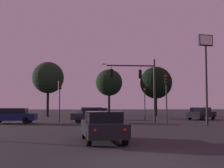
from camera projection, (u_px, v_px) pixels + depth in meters
ground_plane at (104, 121)px, 33.96m from camera, size 168.00×168.00×0.00m
traffic_signal_mast_arm at (139, 80)px, 31.09m from camera, size 5.71×0.38×6.65m
traffic_light_corner_left at (145, 96)px, 35.61m from camera, size 0.33×0.37×4.13m
traffic_light_corner_right at (166, 89)px, 26.88m from camera, size 0.33×0.37×4.60m
traffic_light_median at (60, 93)px, 32.27m from camera, size 0.37×0.39×4.43m
car_nearside_lane at (103, 126)px, 14.95m from camera, size 2.28×4.70×1.52m
car_crossing_left at (94, 115)px, 30.45m from camera, size 4.67×1.76×1.52m
car_crossing_right at (13, 115)px, 29.28m from camera, size 4.68×1.95×1.52m
car_far_lane at (92, 113)px, 37.47m from camera, size 4.14×4.05×1.52m
car_parked_lot at (201, 113)px, 36.26m from camera, size 4.25×3.94×1.52m
store_sign_illuminated at (206, 60)px, 26.69m from camera, size 1.42×0.54×8.15m
tree_behind_sign at (109, 83)px, 52.47m from camera, size 4.71×4.71×8.11m
tree_left_far at (48, 78)px, 46.30m from camera, size 4.91×4.91×8.51m
tree_center_horizon at (156, 83)px, 49.48m from camera, size 5.34×5.34×8.18m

